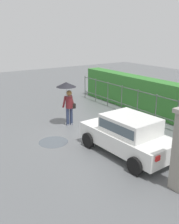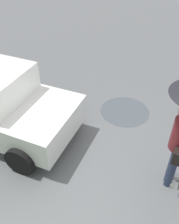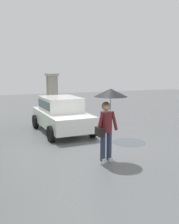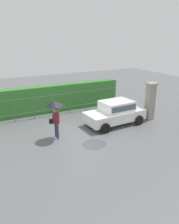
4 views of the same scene
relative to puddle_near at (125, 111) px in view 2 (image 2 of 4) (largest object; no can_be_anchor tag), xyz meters
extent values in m
plane|color=slate|center=(-0.14, 1.84, 0.00)|extent=(40.00, 40.00, 0.00)
cylinder|color=black|center=(1.21, 0.93, 0.30)|extent=(0.61, 0.21, 0.60)
cylinder|color=black|center=(1.13, 2.61, 0.30)|extent=(0.61, 0.21, 0.60)
cylinder|color=#2D3856|center=(-1.41, 1.48, 0.43)|extent=(0.15, 0.15, 0.86)
cylinder|color=#2D3856|center=(-1.41, 1.68, 0.43)|extent=(0.15, 0.15, 0.86)
cube|color=white|center=(-1.47, 1.48, 0.04)|extent=(0.26, 0.10, 0.08)
cube|color=white|center=(-1.47, 1.68, 0.04)|extent=(0.26, 0.10, 0.08)
cylinder|color=#4C545B|center=(0.00, 0.00, 0.00)|extent=(1.22, 1.22, 0.00)
camera|label=1|loc=(8.84, -4.17, 4.37)|focal=40.84mm
camera|label=2|loc=(-1.34, 4.76, 3.86)|focal=39.82mm
camera|label=3|loc=(-8.11, 4.76, 2.65)|focal=42.31mm
camera|label=4|loc=(-4.88, -8.86, 5.19)|focal=35.59mm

